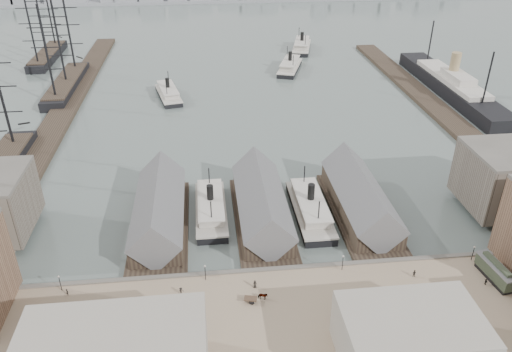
{
  "coord_description": "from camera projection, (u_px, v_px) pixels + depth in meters",
  "views": [
    {
      "loc": [
        -13.34,
        -90.21,
        73.91
      ],
      "look_at": [
        0.0,
        30.0,
        6.0
      ],
      "focal_mm": 35.0,
      "sensor_mm": 36.0,
      "label": 1
    }
  ],
  "objects": [
    {
      "name": "ferry_open_near",
      "position": [
        168.0,
        93.0,
        208.55
      ],
      "size": [
        12.84,
        26.39,
        9.06
      ],
      "rotation": [
        0.0,
        0.0,
        0.22
      ],
      "color": "black",
      "rests_on": "ground"
    },
    {
      "name": "ferry_shed_west",
      "position": [
        159.0,
        212.0,
        125.51
      ],
      "size": [
        14.0,
        42.0,
        12.6
      ],
      "color": "#2D231C",
      "rests_on": "ground"
    },
    {
      "name": "horse_cart_center",
      "position": [
        259.0,
        297.0,
        101.28
      ],
      "size": [
        5.05,
        2.2,
        1.7
      ],
      "rotation": [
        0.0,
        0.0,
        1.36
      ],
      "color": "black",
      "rests_on": "quay"
    },
    {
      "name": "pedestrian_6",
      "position": [
        414.0,
        273.0,
        107.71
      ],
      "size": [
        1.02,
        0.98,
        1.66
      ],
      "primitive_type": "imported",
      "rotation": [
        0.0,
        0.0,
        2.52
      ],
      "color": "black",
      "rests_on": "quay"
    },
    {
      "name": "street_bldg_center",
      "position": [
        410.0,
        339.0,
        86.42
      ],
      "size": [
        24.0,
        16.0,
        10.0
      ],
      "primitive_type": "cube",
      "color": "gray",
      "rests_on": "quay"
    },
    {
      "name": "pedestrian_7",
      "position": [
        434.0,
        314.0,
        97.08
      ],
      "size": [
        1.21,
        0.9,
        1.66
      ],
      "primitive_type": "imported",
      "rotation": [
        0.0,
        0.0,
        0.3
      ],
      "color": "black",
      "rests_on": "quay"
    },
    {
      "name": "west_wharf",
      "position": [
        64.0,
        110.0,
        195.39
      ],
      "size": [
        10.0,
        220.0,
        1.6
      ],
      "primitive_type": "cube",
      "color": "#2D231C",
      "rests_on": "ground"
    },
    {
      "name": "pedestrian_1",
      "position": [
        100.0,
        316.0,
        96.79
      ],
      "size": [
        0.83,
        0.96,
        1.68
      ],
      "primitive_type": "imported",
      "rotation": [
        0.0,
        0.0,
        4.98
      ],
      "color": "black",
      "rests_on": "quay"
    },
    {
      "name": "tram",
      "position": [
        495.0,
        272.0,
        106.33
      ],
      "size": [
        4.03,
        11.03,
        3.83
      ],
      "rotation": [
        0.0,
        0.0,
        0.12
      ],
      "color": "black",
      "rests_on": "quay"
    },
    {
      "name": "seawall",
      "position": [
        273.0,
        272.0,
        110.58
      ],
      "size": [
        180.0,
        1.2,
        2.3
      ],
      "primitive_type": "cube",
      "color": "#59544C",
      "rests_on": "ground"
    },
    {
      "name": "lamp_post_near_e",
      "position": [
        343.0,
        260.0,
        108.72
      ],
      "size": [
        0.44,
        0.44,
        3.92
      ],
      "color": "black",
      "rests_on": "quay"
    },
    {
      "name": "ferry_shed_center",
      "position": [
        262.0,
        205.0,
        128.01
      ],
      "size": [
        14.0,
        42.0,
        12.6
      ],
      "color": "#2D231C",
      "rests_on": "ground"
    },
    {
      "name": "ferry_open_far",
      "position": [
        302.0,
        46.0,
        273.43
      ],
      "size": [
        15.54,
        30.17,
        10.33
      ],
      "rotation": [
        0.0,
        0.0,
        -0.25
      ],
      "color": "black",
      "rests_on": "ground"
    },
    {
      "name": "horse_cart_left",
      "position": [
        68.0,
        322.0,
        95.41
      ],
      "size": [
        4.75,
        1.76,
        1.68
      ],
      "rotation": [
        0.0,
        0.0,
        1.5
      ],
      "color": "black",
      "rests_on": "quay"
    },
    {
      "name": "ferry_open_mid",
      "position": [
        290.0,
        66.0,
        241.29
      ],
      "size": [
        16.71,
        28.59,
        9.79
      ],
      "rotation": [
        0.0,
        0.0,
        -0.33
      ],
      "color": "black",
      "rests_on": "ground"
    },
    {
      "name": "pedestrian_0",
      "position": [
        67.0,
        292.0,
        102.7
      ],
      "size": [
        0.72,
        0.69,
        1.6
      ],
      "primitive_type": "imported",
      "rotation": [
        0.0,
        0.0,
        2.5
      ],
      "color": "black",
      "rests_on": "quay"
    },
    {
      "name": "pedestrian_2",
      "position": [
        181.0,
        291.0,
        102.88
      ],
      "size": [
        1.22,
        0.92,
        1.67
      ],
      "primitive_type": "imported",
      "rotation": [
        0.0,
        0.0,
        0.31
      ],
      "color": "black",
      "rests_on": "quay"
    },
    {
      "name": "lamp_post_near_w",
      "position": [
        205.0,
        270.0,
        105.84
      ],
      "size": [
        0.44,
        0.44,
        3.92
      ],
      "color": "black",
      "rests_on": "quay"
    },
    {
      "name": "ferry_docked_west",
      "position": [
        211.0,
        208.0,
        131.54
      ],
      "size": [
        7.98,
        26.6,
        9.5
      ],
      "color": "black",
      "rests_on": "ground"
    },
    {
      "name": "horse_cart_right",
      "position": [
        357.0,
        307.0,
        98.89
      ],
      "size": [
        4.82,
        2.55,
        1.61
      ],
      "rotation": [
        0.0,
        0.0,
        1.8
      ],
      "color": "black",
      "rests_on": "quay"
    },
    {
      "name": "lamp_post_far_e",
      "position": [
        474.0,
        250.0,
        111.6
      ],
      "size": [
        0.44,
        0.44,
        3.92
      ],
      "color": "black",
      "rests_on": "quay"
    },
    {
      "name": "ocean_steamer",
      "position": [
        451.0,
        85.0,
        212.59
      ],
      "size": [
        12.03,
        87.92,
        17.58
      ],
      "color": "black",
      "rests_on": "ground"
    },
    {
      "name": "pedestrian_5",
      "position": [
        344.0,
        317.0,
        96.4
      ],
      "size": [
        0.74,
        0.68,
        1.64
      ],
      "primitive_type": "imported",
      "rotation": [
        0.0,
        0.0,
        2.61
      ],
      "color": "black",
      "rests_on": "quay"
    },
    {
      "name": "sailing_ship_far",
      "position": [
        48.0,
        54.0,
        257.7
      ],
      "size": [
        9.01,
        50.03,
        37.02
      ],
      "color": "black",
      "rests_on": "ground"
    },
    {
      "name": "lamp_post_far_w",
      "position": [
        59.0,
        280.0,
        102.95
      ],
      "size": [
        0.44,
        0.44,
        3.92
      ],
      "color": "black",
      "rests_on": "quay"
    },
    {
      "name": "pedestrian_3",
      "position": [
        169.0,
        342.0,
        90.97
      ],
      "size": [
        0.63,
        1.1,
        1.77
      ],
      "primitive_type": "imported",
      "rotation": [
        0.0,
        0.0,
        1.77
      ],
      "color": "black",
      "rests_on": "quay"
    },
    {
      "name": "ferry_docked_east",
      "position": [
        310.0,
        208.0,
        131.19
      ],
      "size": [
        8.43,
        28.11,
        10.04
      ],
      "color": "black",
      "rests_on": "ground"
    },
    {
      "name": "ferry_shed_east",
      "position": [
        360.0,
        200.0,
        130.51
      ],
      "size": [
        14.0,
        42.0,
        12.6
      ],
      "color": "#2D231C",
      "rests_on": "ground"
    },
    {
      "name": "east_wharf",
      "position": [
        432.0,
        104.0,
        200.76
      ],
      "size": [
        10.0,
        180.0,
        1.6
      ],
      "primitive_type": "cube",
      "color": "#2D231C",
      "rests_on": "ground"
    },
    {
      "name": "ground",
      "position": [
        270.0,
        261.0,
        115.65
      ],
      "size": [
        900.0,
        900.0,
        0.0
      ],
      "primitive_type": "plane",
      "color": "#515E5A",
      "rests_on": "ground"
    },
    {
      "name": "pedestrian_8",
      "position": [
        486.0,
        282.0,
        105.38
      ],
      "size": [
        0.46,
        1.0,
        1.67
      ],
      "primitive_type": "imported",
      "rotation": [
        0.0,
        0.0,
        1.62
      ],
      "color": "black",
      "rests_on": "quay"
    },
    {
      "name": "sailing_ship_mid",
      "position": [
        67.0,
        83.0,
        217.7
      ],
      "size": [
        9.6,
        55.47,
        39.47
      ],
      "color": "black",
      "rests_on": "ground"
    },
    {
      "name": "quay",
      "position": [
        284.0,
        322.0,
        97.83
      ],
      "size": [
        180.0,
        30.0,
        2.0
      ],
      "primitive_type": "cube",
      "color": "#8D775F",
      "rests_on": "ground"
    },
    {
      "name": "pedestrian_4",
      "position": [
        255.0,
        284.0,
        104.59
      ],
      "size": [
        0.89,
        0.58,
        1.81
      ],
      "primitive_type": "imported",
      "rotation": [
        0.0,
        0.0,
        3.14
      ],
      "color": "black",
      "rests_on": "quay"
    }
  ]
}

